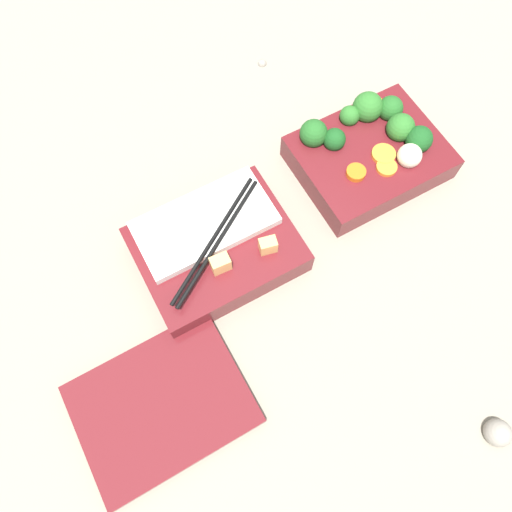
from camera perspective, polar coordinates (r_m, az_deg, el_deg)
The scene contains 6 objects.
ground_plane at distance 0.68m, azimuth 4.75°, elevation 4.56°, with size 3.00×3.00×0.00m, color gray.
bento_tray_vegetable at distance 0.72m, azimuth 12.92°, elevation 11.68°, with size 0.20×0.15×0.07m.
bento_tray_rice at distance 0.63m, azimuth -4.54°, elevation 0.90°, with size 0.20×0.15×0.06m.
bento_lid at distance 0.61m, azimuth -10.71°, elevation -16.33°, with size 0.19×0.15×0.01m, color maroon.
pebble_1 at distance 0.65m, azimuth 25.89°, elevation -17.72°, with size 0.03×0.03×0.03m, color gray.
pebble_2 at distance 0.84m, azimuth 0.71°, elevation 21.27°, with size 0.01×0.01×0.01m, color gray.
Camera 1 is at (0.20, 0.25, 0.60)m, focal length 35.00 mm.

